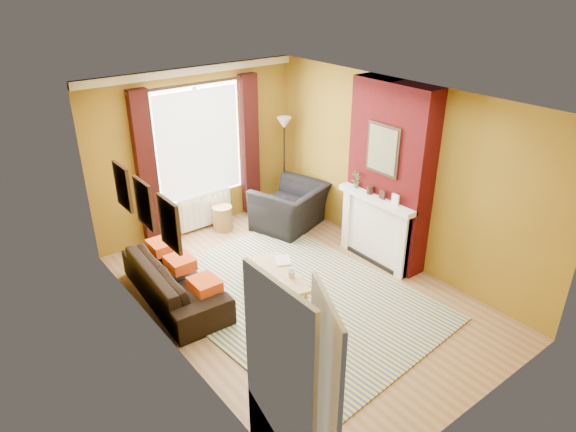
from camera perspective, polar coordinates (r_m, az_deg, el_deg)
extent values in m
plane|color=olive|center=(7.41, 1.20, -8.69)|extent=(5.50, 5.50, 0.00)
cube|color=olive|center=(8.87, -10.02, 7.08)|extent=(3.80, 0.02, 2.80)
cube|color=olive|center=(5.17, 21.11, -9.11)|extent=(3.80, 0.02, 2.80)
cube|color=olive|center=(7.96, 12.04, 4.68)|extent=(0.02, 5.50, 2.80)
cube|color=olive|center=(5.84, -13.39, -3.67)|extent=(0.02, 5.50, 2.80)
cube|color=white|center=(6.26, 1.44, 12.89)|extent=(3.80, 5.50, 0.01)
cube|color=#490A0C|center=(7.83, 11.20, 4.41)|extent=(0.35, 1.40, 2.80)
cube|color=white|center=(8.05, 9.75, -1.52)|extent=(0.12, 1.30, 1.10)
cube|color=white|center=(7.78, 9.79, 1.83)|extent=(0.22, 1.40, 0.08)
cube|color=white|center=(7.72, 12.76, -3.33)|extent=(0.16, 0.14, 1.04)
cube|color=white|center=(8.40, 6.78, -0.31)|extent=(0.16, 0.14, 1.04)
cube|color=black|center=(8.11, 9.85, -2.09)|extent=(0.06, 0.80, 0.90)
cube|color=black|center=(8.30, 9.53, -4.69)|extent=(0.20, 1.00, 0.06)
cube|color=white|center=(7.54, 11.84, 1.81)|extent=(0.03, 0.12, 0.16)
cube|color=black|center=(7.69, 10.44, 2.35)|extent=(0.03, 0.10, 0.14)
cylinder|color=black|center=(7.84, 9.10, 2.87)|extent=(0.10, 0.10, 0.12)
cube|color=black|center=(7.55, 10.52, 7.27)|extent=(0.03, 0.60, 0.75)
cube|color=#AC943A|center=(7.53, 10.42, 7.24)|extent=(0.01, 0.52, 0.66)
cube|color=white|center=(8.50, -10.60, 15.58)|extent=(3.80, 0.08, 0.12)
cube|color=white|center=(8.79, -10.00, 7.96)|extent=(1.60, 0.04, 1.90)
cube|color=white|center=(8.76, -9.87, 7.90)|extent=(1.50, 0.02, 1.80)
cube|color=white|center=(8.78, -9.94, 7.93)|extent=(0.06, 0.04, 1.90)
cube|color=#350E0C|center=(8.40, -15.48, 5.07)|extent=(0.30, 0.16, 2.50)
cube|color=#350E0C|center=(9.25, -4.27, 7.89)|extent=(0.30, 0.16, 2.50)
cylinder|color=black|center=(8.47, -10.23, 14.25)|extent=(2.30, 0.05, 0.05)
cube|color=white|center=(9.17, -9.22, 0.72)|extent=(1.00, 0.10, 0.60)
cube|color=white|center=(8.95, -11.53, -0.17)|extent=(0.04, 0.03, 0.56)
cube|color=white|center=(8.99, -10.91, 0.02)|extent=(0.04, 0.03, 0.56)
cube|color=white|center=(9.03, -10.30, 0.21)|extent=(0.04, 0.03, 0.56)
cube|color=white|center=(9.08, -9.69, 0.39)|extent=(0.04, 0.03, 0.56)
cube|color=white|center=(9.12, -9.09, 0.58)|extent=(0.04, 0.03, 0.56)
cube|color=white|center=(9.17, -8.49, 0.76)|extent=(0.04, 0.03, 0.56)
cube|color=white|center=(9.22, -7.90, 0.94)|extent=(0.04, 0.03, 0.56)
cube|color=white|center=(9.27, -7.32, 1.12)|extent=(0.04, 0.03, 0.56)
cube|color=white|center=(9.32, -6.74, 1.29)|extent=(0.04, 0.03, 0.56)
cube|color=black|center=(5.60, -13.04, -0.88)|extent=(0.04, 0.44, 0.58)
cube|color=gold|center=(5.61, -12.81, -0.81)|extent=(0.01, 0.38, 0.52)
cube|color=black|center=(6.15, -15.68, 1.30)|extent=(0.04, 0.44, 0.58)
cube|color=#35A06D|center=(6.16, -15.47, 1.36)|extent=(0.01, 0.38, 0.52)
cube|color=black|center=(6.72, -17.89, 3.12)|extent=(0.04, 0.44, 0.58)
cube|color=#C13046|center=(6.72, -17.69, 3.18)|extent=(0.01, 0.38, 0.52)
cube|color=white|center=(4.63, -0.96, -18.10)|extent=(0.05, 0.94, 2.06)
cube|color=black|center=(4.64, -0.75, -17.99)|extent=(0.02, 0.80, 1.98)
cube|color=white|center=(4.52, 4.05, -19.52)|extent=(0.37, 0.74, 1.98)
imported|color=#477D37|center=(8.01, 7.60, 4.05)|extent=(0.14, 0.10, 0.27)
cube|color=#C73F10|center=(6.84, -9.23, -7.57)|extent=(0.34, 0.40, 0.16)
cube|color=#C73F10|center=(7.38, -11.91, -5.12)|extent=(0.34, 0.40, 0.16)
cube|color=#C73F10|center=(7.86, -13.89, -3.28)|extent=(0.34, 0.40, 0.16)
cube|color=#32438A|center=(7.32, 0.75, -9.08)|extent=(3.12, 4.10, 0.02)
imported|color=black|center=(7.34, -12.47, -6.97)|extent=(0.91, 2.09, 0.60)
imported|color=black|center=(9.07, 0.25, 1.02)|extent=(1.46, 1.37, 0.78)
cube|color=tan|center=(7.17, -1.42, -6.62)|extent=(0.83, 1.25, 0.05)
cylinder|color=tan|center=(6.81, -1.54, -10.53)|extent=(0.06, 0.06, 0.33)
cylinder|color=tan|center=(6.96, 2.00, -9.63)|extent=(0.06, 0.06, 0.33)
cylinder|color=tan|center=(7.61, -4.49, -6.26)|extent=(0.06, 0.06, 0.33)
cylinder|color=tan|center=(7.74, -1.29, -5.55)|extent=(0.06, 0.06, 0.33)
cylinder|color=olive|center=(9.12, -7.28, -0.23)|extent=(0.40, 0.40, 0.43)
cylinder|color=black|center=(9.85, -0.41, 0.78)|extent=(0.28, 0.28, 0.03)
cylinder|color=black|center=(9.52, -0.43, 5.41)|extent=(0.03, 0.03, 1.67)
cone|color=beige|center=(9.26, -0.44, 10.30)|extent=(0.28, 0.28, 0.20)
imported|color=#999999|center=(6.84, -2.07, -8.00)|extent=(0.31, 0.35, 0.03)
imported|color=#999999|center=(7.43, -1.39, -5.02)|extent=(0.33, 0.36, 0.02)
imported|color=#999999|center=(7.06, 0.38, -6.46)|extent=(0.13, 0.13, 0.10)
cube|color=#2A292C|center=(7.20, -3.06, -6.15)|extent=(0.14, 0.18, 0.02)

